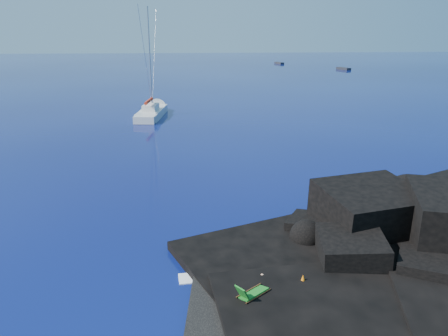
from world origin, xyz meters
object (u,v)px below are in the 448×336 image
at_px(sailboat, 152,117).
at_px(distant_boat_a, 279,64).
at_px(deck_chair, 254,289).
at_px(marker_cone, 303,280).
at_px(distant_boat_b, 343,70).
at_px(sunbather, 252,279).

distance_m(sailboat, distant_boat_a, 94.34).
relative_size(deck_chair, distant_boat_a, 0.36).
bearing_deg(marker_cone, distant_boat_b, 69.68).
xyz_separation_m(deck_chair, sunbather, (0.14, 1.28, -0.34)).
distance_m(sunbather, marker_cone, 2.20).
height_order(sailboat, marker_cone, sailboat).
xyz_separation_m(sunbather, marker_cone, (2.15, -0.43, 0.09)).
xyz_separation_m(sailboat, distant_boat_a, (35.13, 87.56, 0.00)).
relative_size(sailboat, marker_cone, 25.76).
bearing_deg(deck_chair, sailboat, 61.47).
height_order(sunbather, marker_cone, marker_cone).
bearing_deg(distant_boat_b, distant_boat_a, 101.23).
bearing_deg(sunbather, marker_cone, -33.03).
bearing_deg(sailboat, sunbather, -72.82).
distance_m(deck_chair, distant_boat_a, 132.67).
height_order(sailboat, sunbather, sailboat).
relative_size(marker_cone, distant_boat_a, 0.13).
bearing_deg(sailboat, deck_chair, -73.31).
relative_size(deck_chair, distant_boat_b, 0.32).
distance_m(deck_chair, marker_cone, 2.46).
xyz_separation_m(sunbather, distant_boat_b, (41.43, 105.67, -0.53)).
height_order(sailboat, distant_boat_b, sailboat).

